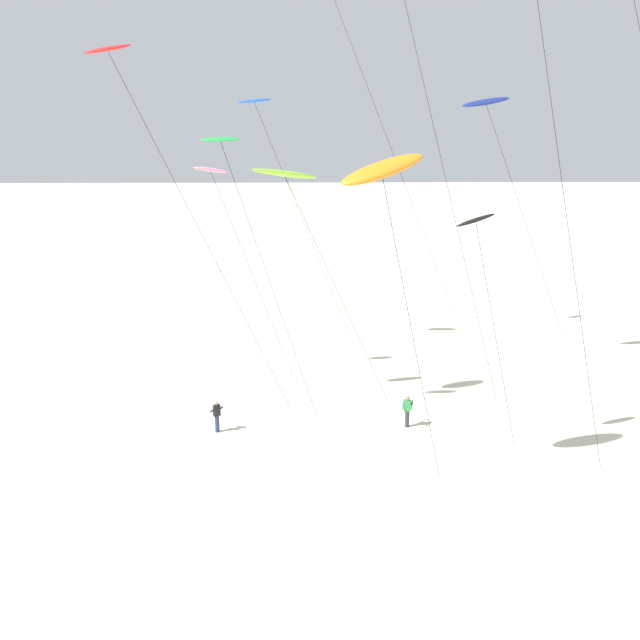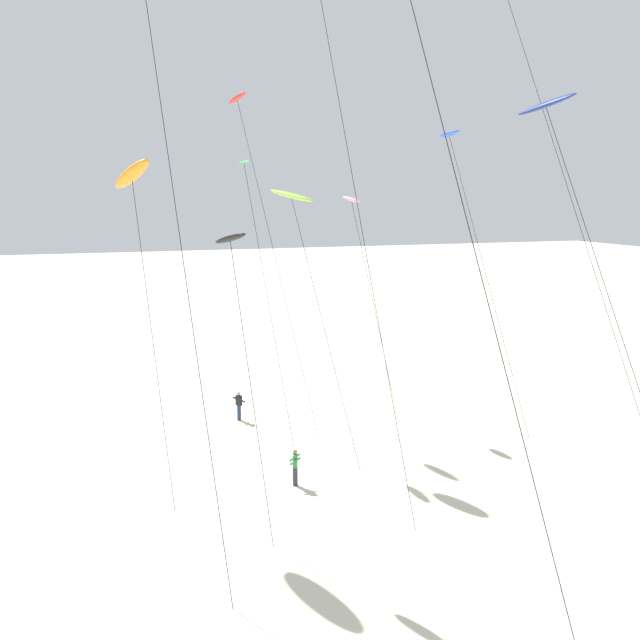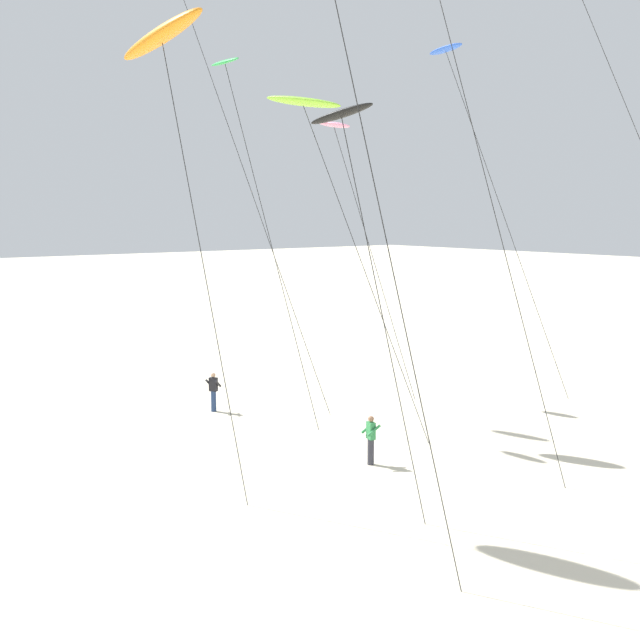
% 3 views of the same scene
% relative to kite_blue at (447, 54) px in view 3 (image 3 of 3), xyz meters
% --- Properties ---
extents(ground_plane, '(260.00, 260.00, 0.00)m').
position_rel_kite_blue_xyz_m(ground_plane, '(6.12, -20.13, -15.83)').
color(ground_plane, beige).
extents(kite_blue, '(7.40, 2.25, 16.31)m').
position_rel_kite_blue_xyz_m(kite_blue, '(0.00, 0.00, 0.00)').
color(kite_blue, blue).
rests_on(kite_blue, ground).
extents(kite_black, '(3.71, 1.39, 11.45)m').
position_rel_kite_blue_xyz_m(kite_black, '(10.40, -14.82, -4.94)').
color(kite_black, black).
rests_on(kite_black, ground).
extents(kite_pink, '(5.33, 1.76, 12.74)m').
position_rel_kite_blue_xyz_m(kite_pink, '(-2.17, -5.09, -3.60)').
color(kite_pink, pink).
rests_on(kite_pink, ground).
extents(kite_lime, '(7.28, 2.68, 13.13)m').
position_rel_kite_blue_xyz_m(kite_lime, '(2.01, -9.99, -3.24)').
color(kite_lime, '#8CD833').
rests_on(kite_lime, ground).
extents(kite_orange, '(4.76, 1.96, 14.40)m').
position_rel_kite_blue_xyz_m(kite_orange, '(5.93, -17.97, -2.34)').
color(kite_orange, orange).
rests_on(kite_orange, ground).
extents(kite_green, '(5.41, 1.60, 14.54)m').
position_rel_kite_blue_xyz_m(kite_green, '(-0.76, -11.70, -1.91)').
color(kite_green, green).
rests_on(kite_green, ground).
extents(kite_flyer_nearest, '(0.64, 0.62, 1.67)m').
position_rel_kite_blue_xyz_m(kite_flyer_nearest, '(8.12, -11.72, -14.94)').
color(kite_flyer_nearest, '#33333D').
rests_on(kite_flyer_nearest, ground).
extents(kite_flyer_middle, '(0.72, 0.71, 1.67)m').
position_rel_kite_blue_xyz_m(kite_flyer_middle, '(-1.53, -12.17, -14.94)').
color(kite_flyer_middle, navy).
rests_on(kite_flyer_middle, ground).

